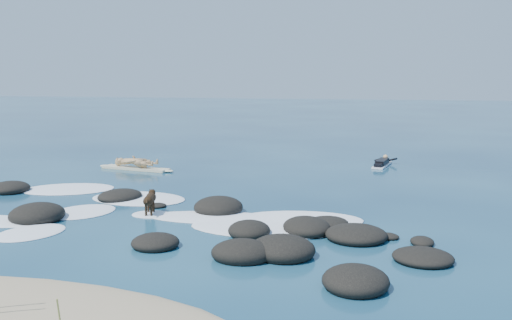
# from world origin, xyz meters

# --- Properties ---
(ground) EXTENTS (160.00, 160.00, 0.00)m
(ground) POSITION_xyz_m (0.00, 0.00, 0.00)
(ground) COLOR #0A2642
(ground) RESTS_ON ground
(reef_rocks) EXTENTS (14.42, 7.50, 0.61)m
(reef_rocks) POSITION_xyz_m (1.59, -1.94, 0.12)
(reef_rocks) COLOR black
(reef_rocks) RESTS_ON ground
(breaking_foam) EXTENTS (12.43, 7.64, 0.12)m
(breaking_foam) POSITION_xyz_m (-0.91, -0.63, 0.01)
(breaking_foam) COLOR white
(breaking_foam) RESTS_ON ground
(standing_surfer_rig) EXTENTS (3.56, 1.14, 2.03)m
(standing_surfer_rig) POSITION_xyz_m (-4.07, 6.16, 0.80)
(standing_surfer_rig) COLOR beige
(standing_surfer_rig) RESTS_ON ground
(paddling_surfer_rig) EXTENTS (1.05, 2.28, 0.39)m
(paddling_surfer_rig) POSITION_xyz_m (5.68, 9.48, 0.13)
(paddling_surfer_rig) COLOR white
(paddling_surfer_rig) RESTS_ON ground
(dog) EXTENTS (0.44, 1.07, 0.69)m
(dog) POSITION_xyz_m (-0.34, -0.85, 0.45)
(dog) COLOR black
(dog) RESTS_ON ground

